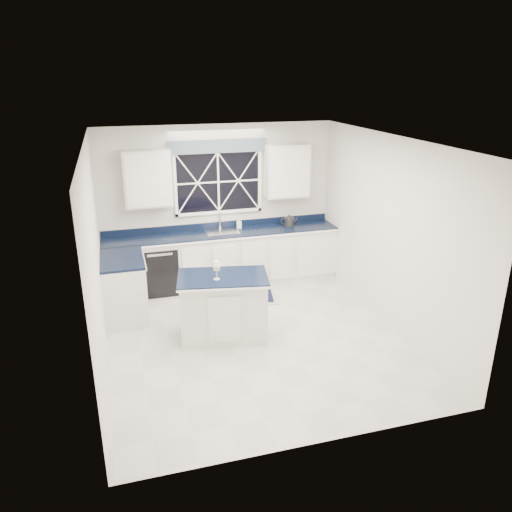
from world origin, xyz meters
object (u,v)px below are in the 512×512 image
object	(u,v)px
faucet	(220,220)
kettle	(289,221)
wine_glass	(216,267)
soap_bottle	(239,223)
island	(223,306)
dishwasher	(159,268)

from	to	relation	value
faucet	kettle	world-z (taller)	faucet
wine_glass	soap_bottle	xyz separation A→B (m)	(0.83, 2.04, -0.05)
kettle	wine_glass	distance (m)	2.58
wine_glass	soap_bottle	world-z (taller)	wine_glass
faucet	island	bearing A→B (deg)	-101.33
island	wine_glass	world-z (taller)	wine_glass
island	wine_glass	size ratio (longest dim) A/B	5.18
faucet	kettle	xyz separation A→B (m)	(1.21, -0.16, -0.06)
dishwasher	wine_glass	bearing A→B (deg)	-72.39
dishwasher	soap_bottle	size ratio (longest dim) A/B	4.56
wine_glass	soap_bottle	size ratio (longest dim) A/B	1.42
dishwasher	wine_glass	distance (m)	2.09
island	soap_bottle	world-z (taller)	soap_bottle
faucet	soap_bottle	world-z (taller)	faucet
island	soap_bottle	bearing A→B (deg)	79.93
faucet	soap_bottle	xyz separation A→B (m)	(0.33, -0.05, -0.07)
faucet	soap_bottle	distance (m)	0.34
kettle	soap_bottle	size ratio (longest dim) A/B	1.58
island	kettle	xyz separation A→B (m)	(1.61, 1.85, 0.58)
dishwasher	wine_glass	size ratio (longest dim) A/B	3.21
faucet	island	size ratio (longest dim) A/B	0.23
island	dishwasher	bearing A→B (deg)	121.44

